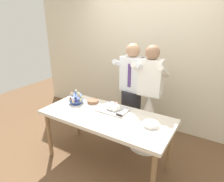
{
  "coord_description": "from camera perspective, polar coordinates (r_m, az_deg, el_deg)",
  "views": [
    {
      "loc": [
        1.31,
        -1.98,
        2.03
      ],
      "look_at": [
        0.0,
        0.15,
        1.07
      ],
      "focal_mm": 31.5,
      "sensor_mm": 36.0,
      "label": 1
    }
  ],
  "objects": [
    {
      "name": "ground_plane",
      "position": [
        3.12,
        -1.57,
        -19.65
      ],
      "size": [
        8.0,
        8.0,
        0.0
      ],
      "primitive_type": "plane",
      "color": "brown"
    },
    {
      "name": "rear_wall",
      "position": [
        3.71,
        10.68,
        11.55
      ],
      "size": [
        5.2,
        0.1,
        2.9
      ],
      "primitive_type": "cube",
      "color": "beige",
      "rests_on": "ground_plane"
    },
    {
      "name": "dessert_table",
      "position": [
        2.72,
        -1.72,
        -8.34
      ],
      "size": [
        1.8,
        0.8,
        0.78
      ],
      "color": "silver",
      "rests_on": "ground_plane"
    },
    {
      "name": "cupcake_stand",
      "position": [
        3.05,
        -10.39,
        -2.15
      ],
      "size": [
        0.23,
        0.23,
        0.21
      ],
      "color": "#4C66B2",
      "rests_on": "dessert_table"
    },
    {
      "name": "main_cake_tray",
      "position": [
        2.79,
        0.19,
        -4.79
      ],
      "size": [
        0.44,
        0.31,
        0.12
      ],
      "color": "silver",
      "rests_on": "dessert_table"
    },
    {
      "name": "plate_stack",
      "position": [
        2.47,
        11.26,
        -9.46
      ],
      "size": [
        0.2,
        0.2,
        0.04
      ],
      "color": "white",
      "rests_on": "dessert_table"
    },
    {
      "name": "round_cake",
      "position": [
        3.03,
        -5.57,
        -3.13
      ],
      "size": [
        0.24,
        0.24,
        0.06
      ],
      "color": "white",
      "rests_on": "dessert_table"
    },
    {
      "name": "person_groom",
      "position": [
        3.22,
        5.55,
        -2.66
      ],
      "size": [
        0.49,
        0.51,
        1.66
      ],
      "color": "#232328",
      "rests_on": "ground_plane"
    },
    {
      "name": "person_bride",
      "position": [
        3.16,
        10.42,
        -6.68
      ],
      "size": [
        0.56,
        0.56,
        1.66
      ],
      "color": "white",
      "rests_on": "ground_plane"
    }
  ]
}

